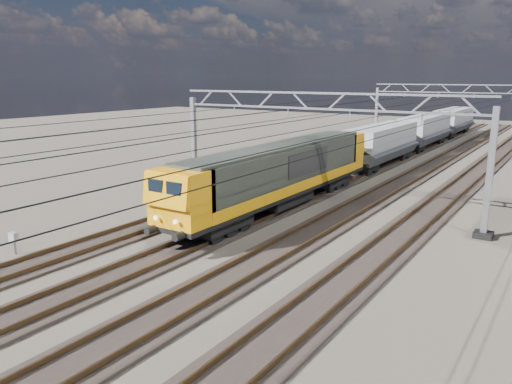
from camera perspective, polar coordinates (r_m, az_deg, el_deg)
The scene contains 13 objects.
ground at distance 27.26m, azimuth 2.97°, elevation -3.98°, with size 160.00×160.00×0.00m, color #2A241F.
track_outer_west at distance 30.59m, azimuth -6.77°, elevation -2.02°, with size 2.60×140.00×0.30m.
track_loco at distance 28.26m, azimuth -0.53°, elevation -3.19°, with size 2.60×140.00×0.30m.
track_inner_east at distance 26.33m, azimuth 6.73°, elevation -4.51°, with size 2.60×140.00×0.30m.
track_outer_east at distance 24.90m, azimuth 15.01°, elevation -5.92°, with size 2.60×140.00×0.30m.
catenary_gantry_mid at distance 29.87m, azimuth 6.97°, elevation 5.12°, with size 19.90×0.90×7.11m.
catenary_gantry_far at distance 64.01m, azimuth 21.71°, elevation 8.50°, with size 19.90×0.90×7.11m.
overhead_wires at distance 33.29m, azimuth 10.17°, elevation 9.02°, with size 12.03×140.00×0.53m.
locomotive at distance 30.46m, azimuth 2.94°, elevation 2.34°, with size 2.76×21.10×3.62m.
hopper_wagon_lead at distance 46.43m, azimuth 14.15°, elevation 5.56°, with size 3.38×13.00×3.25m.
hopper_wagon_mid at distance 59.94m, azimuth 18.73°, elevation 6.87°, with size 3.38×13.00×3.25m.
hopper_wagon_third at distance 73.72m, azimuth 21.62°, elevation 7.68°, with size 3.38×13.00×3.25m.
trackside_cabinet at distance 25.42m, azimuth -25.98°, elevation -4.76°, with size 0.39×0.32×1.04m.
Camera 1 is at (13.15, -22.51, 7.98)m, focal length 35.00 mm.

